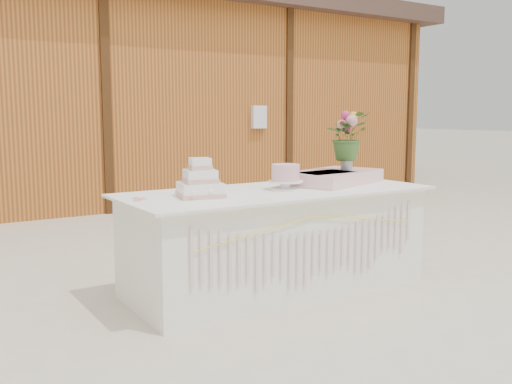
% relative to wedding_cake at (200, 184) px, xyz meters
% --- Properties ---
extents(ground, '(80.00, 80.00, 0.00)m').
position_rel_wedding_cake_xyz_m(ground, '(0.66, 0.01, -0.86)').
color(ground, beige).
rests_on(ground, ground).
extents(barn, '(12.60, 4.60, 3.30)m').
position_rel_wedding_cake_xyz_m(barn, '(0.65, 6.00, 0.81)').
color(barn, '#AB6523').
rests_on(barn, ground).
extents(cake_table, '(2.40, 1.00, 0.77)m').
position_rel_wedding_cake_xyz_m(cake_table, '(0.66, 0.00, -0.48)').
color(cake_table, white).
rests_on(cake_table, ground).
extents(wedding_cake, '(0.37, 0.37, 0.27)m').
position_rel_wedding_cake_xyz_m(wedding_cake, '(0.00, 0.00, 0.00)').
color(wedding_cake, white).
rests_on(wedding_cake, cake_table).
extents(pink_cake_stand, '(0.27, 0.27, 0.20)m').
position_rel_wedding_cake_xyz_m(pink_cake_stand, '(0.72, -0.02, 0.02)').
color(pink_cake_stand, white).
rests_on(pink_cake_stand, cake_table).
extents(satin_runner, '(0.96, 0.74, 0.11)m').
position_rel_wedding_cake_xyz_m(satin_runner, '(1.28, 0.09, -0.04)').
color(satin_runner, beige).
rests_on(satin_runner, cake_table).
extents(flower_vase, '(0.10, 0.10, 0.13)m').
position_rel_wedding_cake_xyz_m(flower_vase, '(1.41, 0.07, 0.08)').
color(flower_vase, '#ABABB0').
rests_on(flower_vase, satin_runner).
extents(bouquet, '(0.40, 0.36, 0.40)m').
position_rel_wedding_cake_xyz_m(bouquet, '(1.41, 0.07, 0.35)').
color(bouquet, '#385E25').
rests_on(bouquet, flower_vase).
extents(loose_flowers, '(0.19, 0.32, 0.02)m').
position_rel_wedding_cake_xyz_m(loose_flowers, '(-0.38, 0.02, -0.08)').
color(loose_flowers, pink).
rests_on(loose_flowers, cake_table).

